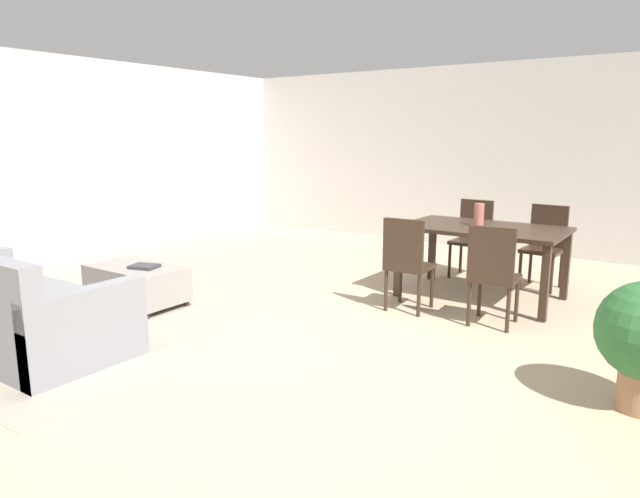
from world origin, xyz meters
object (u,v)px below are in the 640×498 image
Objects in this scene: dining_chair_near_left at (407,259)px; book_on_ottoman at (144,266)px; ottoman_table at (137,282)px; dining_chair_far_left at (473,234)px; dining_table at (483,235)px; vase_centerpiece at (479,215)px; couch at (10,311)px; dining_chair_far_right at (545,242)px; dining_chair_near_right at (493,270)px.

book_on_ottoman is at bearing -148.10° from dining_chair_near_left.
book_on_ottoman reaches higher than ottoman_table.
ottoman_table is 1.07× the size of dining_chair_far_left.
dining_chair_near_left is 2.57m from book_on_ottoman.
vase_centerpiece reaches higher than dining_table.
vase_centerpiece is at bearing 67.12° from dining_chair_near_left.
dining_chair_far_right reaches higher than couch.
ottoman_table is 2.70m from dining_chair_near_left.
dining_chair_far_right is (3.18, 3.05, 0.29)m from ottoman_table.
ottoman_table is 0.62× the size of dining_table.
dining_chair_far_left is at bearing 112.81° from vase_centerpiece.
dining_chair_far_left is at bearing 52.86° from ottoman_table.
ottoman_table is at bearing -156.48° from dining_chair_near_right.
dining_chair_far_left reaches higher than ottoman_table.
couch is 3.47m from dining_chair_near_left.
dining_chair_far_left is at bearing 115.23° from dining_chair_near_right.
dining_chair_far_left is at bearing 177.72° from dining_chair_far_right.
dining_table is 6.89× the size of vase_centerpiece.
dining_chair_far_right reaches higher than ottoman_table.
dining_chair_far_left is 0.85m from dining_chair_far_right.
ottoman_table is 3.56m from vase_centerpiece.
dining_chair_near_right is 3.30m from book_on_ottoman.
ottoman_table is at bearing -136.20° from dining_chair_far_right.
dining_chair_far_left is at bearing 62.94° from couch.
vase_centerpiece reaches higher than ottoman_table.
ottoman_table is 3.44m from dining_chair_near_right.
dining_chair_near_left and dining_chair_far_right have the same top height.
vase_centerpiece reaches higher than couch.
dining_table is at bearing -64.32° from dining_chair_far_left.
dining_table is 0.99m from dining_chair_near_left.
ottoman_table is 0.24m from book_on_ottoman.
ottoman_table is 1.07× the size of dining_chair_far_right.
couch is at bearing -126.34° from vase_centerpiece.
dining_table is at bearing -117.17° from dining_chair_far_right.
ottoman_table is at bearing -127.14° from dining_chair_far_left.
dining_chair_far_left is (-0.81, 1.72, 0.00)m from dining_chair_near_right.
dining_table is at bearing 114.77° from dining_chair_near_right.
ottoman_table is 4.25× the size of vase_centerpiece.
vase_centerpiece reaches higher than dining_chair_near_right.
couch is 4.43m from dining_table.
dining_chair_near_left is 1.00× the size of dining_chair_far_right.
dining_table is at bearing 63.70° from dining_chair_near_left.
couch is 5.35m from dining_chair_far_right.
dining_table is at bearing 40.52° from book_on_ottoman.
dining_table is 3.44m from book_on_ottoman.
vase_centerpiece is at bearing -67.19° from dining_chair_far_left.
book_on_ottoman is (-3.04, -3.06, -0.10)m from dining_chair_far_right.
vase_centerpiece is (2.70, 2.23, 0.65)m from ottoman_table.
couch is 9.04× the size of vase_centerpiece.
vase_centerpiece is at bearing 39.61° from ottoman_table.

